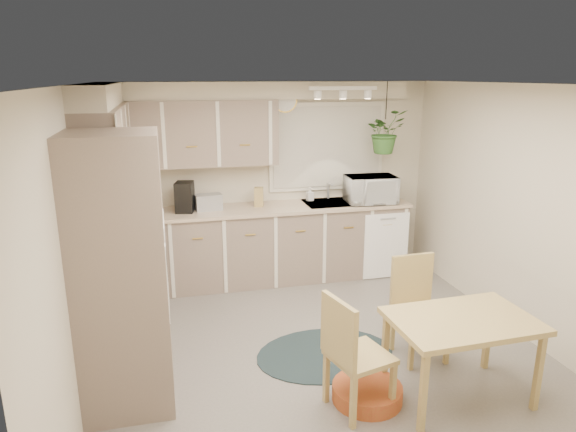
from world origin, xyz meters
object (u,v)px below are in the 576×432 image
Objects in this scene: pet_bed at (367,393)px; dining_table at (459,358)px; microwave at (371,186)px; braided_rug at (325,354)px; chair_left at (360,353)px; chair_back at (421,310)px.

dining_table is at bearing -10.15° from pet_bed.
microwave is at bearing 82.96° from dining_table.
dining_table is 1.97× the size of pet_bed.
braided_rug is 2.30× the size of pet_bed.
pet_bed reaches higher than braided_rug.
microwave reaches higher than chair_left.
chair_back is 0.96m from braided_rug.
chair_back is 1.52× the size of microwave.
chair_back is at bearing 35.38° from pet_bed.
microwave is at bearing 141.73° from chair_left.
pet_bed is at bearing 169.85° from dining_table.
chair_left is 1.55× the size of microwave.
dining_table is 1.80× the size of microwave.
braided_rug is at bearing 133.85° from dining_table.
microwave is (1.14, 1.79, 1.14)m from braided_rug.
pet_bed is 2.92m from microwave.
chair_back is at bearing 110.63° from chair_left.
chair_left reaches higher than dining_table.
dining_table reaches higher than braided_rug.
dining_table is at bearing -46.15° from braided_rug.
dining_table is at bearing -93.89° from microwave.
chair_back reaches higher than pet_bed.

